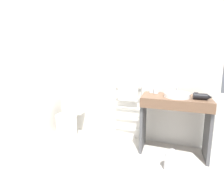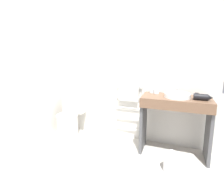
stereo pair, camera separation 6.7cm
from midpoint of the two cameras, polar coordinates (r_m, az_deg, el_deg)
The scene contains 12 objects.
wall_back at distance 2.98m, azimuth 4.07°, elevation 6.06°, with size 2.83×0.12×2.45m, color silver.
wall_side at distance 3.07m, azimuth -24.94°, elevation 5.28°, with size 0.12×1.84×2.45m, color silver.
toilet at distance 3.26m, azimuth -14.58°, elevation -10.61°, with size 0.38×0.50×0.73m.
towel_radiator at distance 2.95m, azimuth 4.63°, elevation -4.62°, with size 0.49×0.06×0.96m.
vanity_counter at distance 2.67m, azimuth 19.01°, elevation -9.16°, with size 0.93×0.47×0.86m.
sink_basin at distance 2.58m, azimuth 19.74°, elevation -2.71°, with size 0.35×0.35×0.06m.
faucet at distance 2.75m, azimuth 19.78°, elevation -0.97°, with size 0.02×0.10×0.12m.
cup_near_wall at distance 2.78m, azimuth 12.12°, elevation -1.26°, with size 0.08×0.08×0.08m.
cup_near_edge at distance 2.73m, azimuth 13.48°, elevation -1.46°, with size 0.08×0.08×0.09m.
hair_dryer at distance 2.56m, azimuth 26.44°, elevation -3.04°, with size 0.23×0.17×0.08m.
trash_bin at distance 2.46m, azimuth 18.17°, elevation -22.36°, with size 0.18×0.21×0.30m.
bath_mat at distance 2.88m, azimuth -21.71°, elevation -20.40°, with size 0.56×0.36×0.01m, color silver.
Camera 1 is at (0.75, -1.60, 1.43)m, focal length 28.00 mm.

